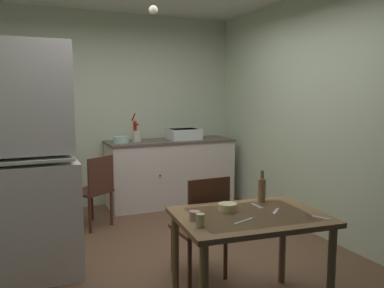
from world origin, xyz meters
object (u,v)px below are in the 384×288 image
at_px(teacup_cream, 200,220).
at_px(chair_far_side, 203,225).
at_px(glass_bottle, 262,189).
at_px(hand_pump, 135,129).
at_px(sink_basin, 184,134).
at_px(chair_by_counter, 94,189).
at_px(mixing_bowl_counter, 121,140).
at_px(hutch_cabinet, 23,171).
at_px(dining_table, 250,228).
at_px(serving_bowl_wide, 228,207).

bearing_deg(teacup_cream, chair_far_side, 63.49).
bearing_deg(glass_bottle, hand_pump, 95.50).
relative_size(sink_basin, chair_by_counter, 0.51).
bearing_deg(chair_far_side, chair_by_counter, 109.29).
xyz_separation_m(mixing_bowl_counter, chair_by_counter, (-0.47, -0.55, -0.50)).
bearing_deg(teacup_cream, glass_bottle, 26.62).
bearing_deg(chair_by_counter, hutch_cabinet, -124.74).
bearing_deg(chair_far_side, dining_table, -81.82).
height_order(hutch_cabinet, serving_bowl_wide, hutch_cabinet).
bearing_deg(hutch_cabinet, serving_bowl_wide, -37.85).
distance_m(hutch_cabinet, teacup_cream, 1.66).
distance_m(dining_table, glass_bottle, 0.42).
bearing_deg(chair_far_side, mixing_bowl_counter, 93.26).
xyz_separation_m(sink_basin, hand_pump, (-0.71, 0.05, 0.09)).
xyz_separation_m(hutch_cabinet, chair_by_counter, (0.77, 1.12, -0.48)).
xyz_separation_m(hand_pump, serving_bowl_wide, (-0.11, -2.82, -0.34)).
distance_m(hand_pump, mixing_bowl_counter, 0.27).
xyz_separation_m(mixing_bowl_counter, teacup_cream, (-0.22, -2.97, -0.20)).
height_order(chair_far_side, chair_by_counter, chair_far_side).
height_order(chair_by_counter, teacup_cream, chair_by_counter).
bearing_deg(glass_bottle, chair_by_counter, 114.75).
bearing_deg(mixing_bowl_counter, dining_table, -85.69).
height_order(chair_far_side, teacup_cream, chair_far_side).
height_order(hutch_cabinet, dining_table, hutch_cabinet).
xyz_separation_m(hutch_cabinet, glass_bottle, (1.73, -0.95, -0.11)).
xyz_separation_m(dining_table, glass_bottle, (0.27, 0.25, 0.20)).
xyz_separation_m(hutch_cabinet, teacup_cream, (1.02, -1.30, -0.17)).
bearing_deg(glass_bottle, mixing_bowl_counter, 100.43).
bearing_deg(chair_by_counter, chair_far_side, -70.71).
distance_m(sink_basin, mixing_bowl_counter, 0.93).
distance_m(sink_basin, chair_by_counter, 1.62).
xyz_separation_m(hand_pump, dining_table, (-0.00, -2.96, -0.47)).
distance_m(dining_table, chair_by_counter, 2.42).
bearing_deg(chair_by_counter, glass_bottle, -65.25).
bearing_deg(sink_basin, hand_pump, 176.35).
relative_size(sink_basin, mixing_bowl_counter, 2.10).
distance_m(serving_bowl_wide, teacup_cream, 0.42).
distance_m(sink_basin, teacup_cream, 3.24).
bearing_deg(dining_table, glass_bottle, 43.81).
relative_size(hand_pump, chair_far_side, 0.43).
relative_size(hutch_cabinet, hand_pump, 5.15).
xyz_separation_m(mixing_bowl_counter, serving_bowl_wide, (0.11, -2.72, -0.21)).
bearing_deg(dining_table, mixing_bowl_counter, 94.31).
distance_m(sink_basin, serving_bowl_wide, 2.90).
height_order(hutch_cabinet, sink_basin, hutch_cabinet).
distance_m(hutch_cabinet, chair_by_counter, 1.44).
distance_m(hutch_cabinet, dining_table, 1.92).
height_order(sink_basin, serving_bowl_wide, sink_basin).
relative_size(hutch_cabinet, chair_by_counter, 2.35).
bearing_deg(teacup_cream, dining_table, 12.64).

